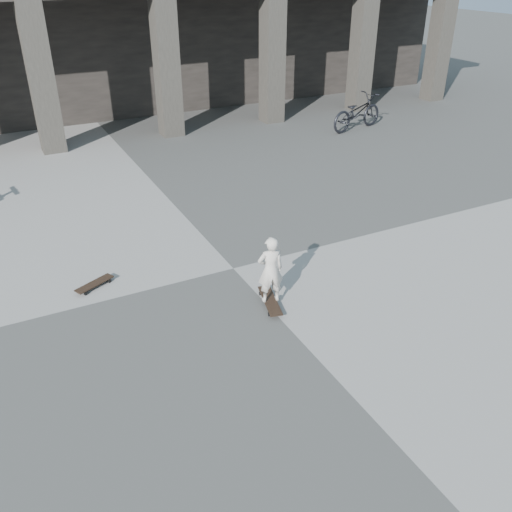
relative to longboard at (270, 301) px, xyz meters
name	(u,v)px	position (x,y,z in m)	size (l,w,h in m)	color
ground	(233,268)	(-0.04, 1.32, -0.07)	(90.00, 90.00, 0.00)	#444542
colonnade	(68,18)	(-0.04, 15.09, 2.96)	(28.00, 8.82, 6.00)	black
longboard	(270,301)	(0.00, 0.00, 0.00)	(0.41, 0.90, 0.09)	black
skateboard_spare	(94,284)	(-2.41, 1.81, 0.00)	(0.71, 0.47, 0.08)	black
child	(270,270)	(0.00, 0.00, 0.58)	(0.41, 0.27, 1.13)	beige
bicycle	(357,112)	(7.26, 7.67, 0.48)	(0.74, 2.11, 1.11)	black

